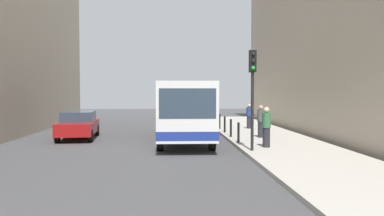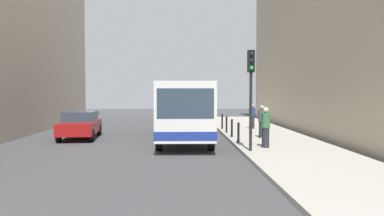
{
  "view_description": "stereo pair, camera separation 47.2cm",
  "coord_description": "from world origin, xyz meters",
  "px_view_note": "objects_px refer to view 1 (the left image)",
  "views": [
    {
      "loc": [
        0.09,
        -17.93,
        2.6
      ],
      "look_at": [
        1.27,
        1.42,
        1.77
      ],
      "focal_mm": 37.77,
      "sensor_mm": 36.0,
      "label": 1
    },
    {
      "loc": [
        0.56,
        -17.96,
        2.6
      ],
      "look_at": [
        1.27,
        1.42,
        1.77
      ],
      "focal_mm": 37.77,
      "sensor_mm": 36.0,
      "label": 2
    }
  ],
  "objects_px": {
    "bus": "(184,107)",
    "pedestrian_far_sidewalk": "(249,116)",
    "pedestrian_near_signal": "(266,127)",
    "bollard_far": "(225,124)",
    "car_beside_bus": "(78,124)",
    "traffic_light": "(253,81)",
    "bollard_near": "(239,132)",
    "bollard_farthest": "(220,121)",
    "pedestrian_mid_sidewalk": "(261,121)",
    "bollard_mid": "(231,128)"
  },
  "relations": [
    {
      "from": "traffic_light",
      "to": "bollard_mid",
      "type": "height_order",
      "value": "traffic_light"
    },
    {
      "from": "pedestrian_mid_sidewalk",
      "to": "pedestrian_near_signal",
      "type": "bearing_deg",
      "value": -131.65
    },
    {
      "from": "bollard_far",
      "to": "bollard_farthest",
      "type": "height_order",
      "value": "same"
    },
    {
      "from": "bus",
      "to": "bollard_mid",
      "type": "distance_m",
      "value": 2.74
    },
    {
      "from": "bollard_far",
      "to": "pedestrian_mid_sidewalk",
      "type": "bearing_deg",
      "value": -60.12
    },
    {
      "from": "bollard_far",
      "to": "pedestrian_near_signal",
      "type": "distance_m",
      "value": 6.38
    },
    {
      "from": "bollard_far",
      "to": "bollard_farthest",
      "type": "relative_size",
      "value": 1.0
    },
    {
      "from": "bus",
      "to": "bollard_near",
      "type": "distance_m",
      "value": 3.75
    },
    {
      "from": "traffic_light",
      "to": "bollard_mid",
      "type": "distance_m",
      "value": 5.48
    },
    {
      "from": "bus",
      "to": "traffic_light",
      "type": "relative_size",
      "value": 2.7
    },
    {
      "from": "car_beside_bus",
      "to": "bus",
      "type": "bearing_deg",
      "value": 169.65
    },
    {
      "from": "pedestrian_near_signal",
      "to": "pedestrian_far_sidewalk",
      "type": "distance_m",
      "value": 8.74
    },
    {
      "from": "pedestrian_mid_sidewalk",
      "to": "pedestrian_far_sidewalk",
      "type": "distance_m",
      "value": 5.07
    },
    {
      "from": "bus",
      "to": "traffic_light",
      "type": "distance_m",
      "value": 5.95
    },
    {
      "from": "bollard_mid",
      "to": "bollard_far",
      "type": "xyz_separation_m",
      "value": [
        0.0,
        2.31,
        0.0
      ]
    },
    {
      "from": "bus",
      "to": "pedestrian_near_signal",
      "type": "bearing_deg",
      "value": 129.57
    },
    {
      "from": "car_beside_bus",
      "to": "traffic_light",
      "type": "bearing_deg",
      "value": 140.89
    },
    {
      "from": "car_beside_bus",
      "to": "bollard_far",
      "type": "distance_m",
      "value": 8.3
    },
    {
      "from": "bollard_mid",
      "to": "bollard_far",
      "type": "bearing_deg",
      "value": 90.0
    },
    {
      "from": "bollard_mid",
      "to": "pedestrian_mid_sidewalk",
      "type": "distance_m",
      "value": 1.61
    },
    {
      "from": "bus",
      "to": "pedestrian_mid_sidewalk",
      "type": "xyz_separation_m",
      "value": [
        4.03,
        -0.62,
        -0.73
      ]
    },
    {
      "from": "bus",
      "to": "pedestrian_far_sidewalk",
      "type": "bearing_deg",
      "value": -134.33
    },
    {
      "from": "car_beside_bus",
      "to": "pedestrian_mid_sidewalk",
      "type": "xyz_separation_m",
      "value": [
        9.71,
        -1.25,
        0.21
      ]
    },
    {
      "from": "bollard_near",
      "to": "bollard_mid",
      "type": "bearing_deg",
      "value": 90.0
    },
    {
      "from": "bollard_mid",
      "to": "car_beside_bus",
      "type": "bearing_deg",
      "value": 173.73
    },
    {
      "from": "bollard_far",
      "to": "pedestrian_mid_sidewalk",
      "type": "height_order",
      "value": "pedestrian_mid_sidewalk"
    },
    {
      "from": "traffic_light",
      "to": "bollard_farthest",
      "type": "xyz_separation_m",
      "value": [
        -0.1,
        9.55,
        -2.38
      ]
    },
    {
      "from": "bollard_mid",
      "to": "bollard_farthest",
      "type": "bearing_deg",
      "value": 90.0
    },
    {
      "from": "bollard_mid",
      "to": "pedestrian_mid_sidewalk",
      "type": "height_order",
      "value": "pedestrian_mid_sidewalk"
    },
    {
      "from": "bollard_mid",
      "to": "pedestrian_mid_sidewalk",
      "type": "bearing_deg",
      "value": -13.08
    },
    {
      "from": "traffic_light",
      "to": "bollard_mid",
      "type": "xyz_separation_m",
      "value": [
        -0.1,
        4.93,
        -2.38
      ]
    },
    {
      "from": "bollard_mid",
      "to": "bollard_far",
      "type": "height_order",
      "value": "same"
    },
    {
      "from": "traffic_light",
      "to": "bollard_far",
      "type": "bearing_deg",
      "value": 90.79
    },
    {
      "from": "bollard_near",
      "to": "pedestrian_near_signal",
      "type": "bearing_deg",
      "value": -61.27
    },
    {
      "from": "bollard_near",
      "to": "bollard_farthest",
      "type": "height_order",
      "value": "same"
    },
    {
      "from": "pedestrian_near_signal",
      "to": "pedestrian_mid_sidewalk",
      "type": "relative_size",
      "value": 1.03
    },
    {
      "from": "bus",
      "to": "pedestrian_near_signal",
      "type": "height_order",
      "value": "bus"
    },
    {
      "from": "traffic_light",
      "to": "pedestrian_far_sidewalk",
      "type": "xyz_separation_m",
      "value": [
        1.85,
        9.63,
        -2.06
      ]
    },
    {
      "from": "pedestrian_near_signal",
      "to": "bollard_far",
      "type": "bearing_deg",
      "value": -32.09
    },
    {
      "from": "bus",
      "to": "pedestrian_far_sidewalk",
      "type": "relative_size",
      "value": 6.91
    },
    {
      "from": "pedestrian_far_sidewalk",
      "to": "bollard_near",
      "type": "bearing_deg",
      "value": 83.67
    },
    {
      "from": "bus",
      "to": "car_beside_bus",
      "type": "relative_size",
      "value": 2.45
    },
    {
      "from": "bollard_near",
      "to": "pedestrian_mid_sidewalk",
      "type": "bearing_deg",
      "value": 51.91
    },
    {
      "from": "bollard_farthest",
      "to": "pedestrian_far_sidewalk",
      "type": "bearing_deg",
      "value": 2.3
    },
    {
      "from": "bus",
      "to": "bollard_near",
      "type": "bearing_deg",
      "value": 134.95
    },
    {
      "from": "traffic_light",
      "to": "bus",
      "type": "bearing_deg",
      "value": 116.58
    },
    {
      "from": "bollard_near",
      "to": "pedestrian_far_sidewalk",
      "type": "bearing_deg",
      "value": 74.47
    },
    {
      "from": "bollard_farthest",
      "to": "pedestrian_far_sidewalk",
      "type": "relative_size",
      "value": 0.59
    },
    {
      "from": "pedestrian_mid_sidewalk",
      "to": "traffic_light",
      "type": "bearing_deg",
      "value": -139.5
    },
    {
      "from": "bollard_farthest",
      "to": "pedestrian_mid_sidewalk",
      "type": "relative_size",
      "value": 0.56
    }
  ]
}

